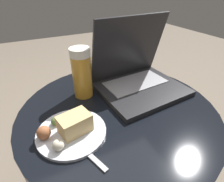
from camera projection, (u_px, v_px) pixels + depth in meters
The scene contains 6 objects.
table at pixel (117, 138), 0.68m from camera, with size 0.66×0.66×0.52m.
napkin at pixel (73, 129), 0.51m from camera, with size 0.16×0.12×0.00m.
laptop at pixel (137, 75), 0.68m from camera, with size 0.33×0.28×0.27m.
beer_glass at pixel (82, 73), 0.61m from camera, with size 0.07×0.07×0.18m.
snack_plate at pixel (70, 129), 0.48m from camera, with size 0.19×0.19×0.06m.
fork at pixel (81, 147), 0.45m from camera, with size 0.07×0.16×0.00m.
Camera 1 is at (-0.23, -0.41, 0.89)m, focal length 28.00 mm.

